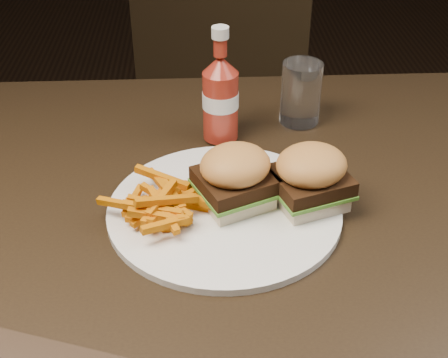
{
  "coord_description": "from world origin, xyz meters",
  "views": [
    {
      "loc": [
        -0.15,
        -0.72,
        1.27
      ],
      "look_at": [
        -0.11,
        -0.02,
        0.8
      ],
      "focal_mm": 50.0,
      "sensor_mm": 36.0,
      "label": 1
    }
  ],
  "objects_px": {
    "ketchup_bottle": "(220,106)",
    "plate": "(224,210)",
    "dining_table": "(302,207)",
    "chair_far": "(233,98)",
    "tumbler": "(301,93)"
  },
  "relations": [
    {
      "from": "ketchup_bottle",
      "to": "plate",
      "type": "bearing_deg",
      "value": -91.07
    },
    {
      "from": "dining_table",
      "to": "chair_far",
      "type": "xyz_separation_m",
      "value": [
        -0.04,
        0.94,
        -0.3
      ]
    },
    {
      "from": "chair_far",
      "to": "plate",
      "type": "height_order",
      "value": "plate"
    },
    {
      "from": "plate",
      "to": "tumbler",
      "type": "xyz_separation_m",
      "value": [
        0.14,
        0.25,
        0.05
      ]
    },
    {
      "from": "chair_far",
      "to": "plate",
      "type": "relative_size",
      "value": 1.43
    },
    {
      "from": "ketchup_bottle",
      "to": "tumbler",
      "type": "height_order",
      "value": "ketchup_bottle"
    },
    {
      "from": "tumbler",
      "to": "ketchup_bottle",
      "type": "bearing_deg",
      "value": -160.29
    },
    {
      "from": "chair_far",
      "to": "plate",
      "type": "xyz_separation_m",
      "value": [
        -0.07,
        -0.97,
        0.33
      ]
    },
    {
      "from": "plate",
      "to": "ketchup_bottle",
      "type": "bearing_deg",
      "value": 88.93
    },
    {
      "from": "dining_table",
      "to": "ketchup_bottle",
      "type": "distance_m",
      "value": 0.22
    },
    {
      "from": "dining_table",
      "to": "chair_far",
      "type": "distance_m",
      "value": 0.99
    },
    {
      "from": "chair_far",
      "to": "plate",
      "type": "distance_m",
      "value": 1.03
    },
    {
      "from": "dining_table",
      "to": "ketchup_bottle",
      "type": "xyz_separation_m",
      "value": [
        -0.11,
        0.17,
        0.08
      ]
    },
    {
      "from": "chair_far",
      "to": "tumbler",
      "type": "relative_size",
      "value": 4.35
    },
    {
      "from": "tumbler",
      "to": "plate",
      "type": "bearing_deg",
      "value": -119.23
    }
  ]
}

